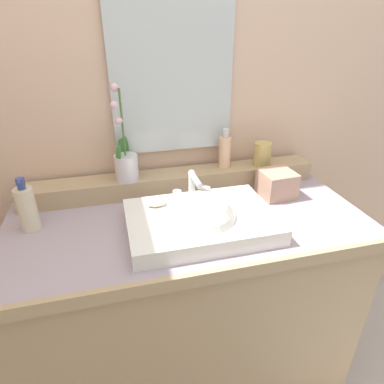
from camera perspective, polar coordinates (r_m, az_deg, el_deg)
floor at (r=1.89m, az=-0.56°, el=-29.22°), size 2.94×3.79×0.10m
wall_back at (r=1.47m, az=-4.89°, el=16.58°), size 2.94×0.20×2.51m
vanity_cabinet at (r=1.50m, az=-0.64°, el=-18.81°), size 1.30×0.62×0.89m
back_ledge at (r=1.41m, az=-3.06°, el=1.87°), size 1.23×0.12×0.08m
sink_basin at (r=1.14m, az=1.59°, el=-5.45°), size 0.50×0.35×0.27m
soap_bar at (r=1.18m, az=-6.18°, el=-1.86°), size 0.07×0.04×0.02m
potted_plant at (r=1.33m, az=-11.33°, el=5.21°), size 0.09×0.11×0.37m
soap_dispenser at (r=1.43m, az=5.68°, el=6.95°), size 0.05×0.05×0.17m
tumbler_cup at (r=1.48m, az=12.00°, el=6.34°), size 0.07×0.07×0.10m
lotion_bottle at (r=1.25m, az=-26.44°, el=-2.50°), size 0.06×0.07×0.19m
tissue_box at (r=1.40m, az=14.32°, el=1.39°), size 0.14×0.14×0.11m
mirror at (r=1.36m, az=-3.38°, el=19.05°), size 0.48×0.02×0.58m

